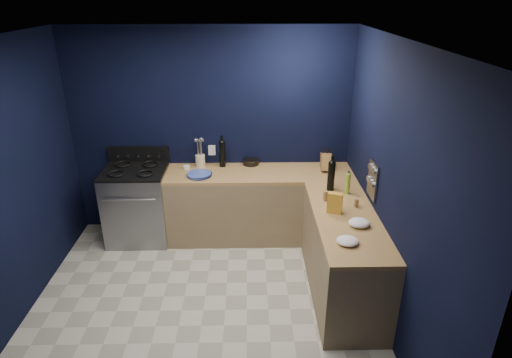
{
  "coord_description": "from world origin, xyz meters",
  "views": [
    {
      "loc": [
        0.47,
        -3.42,
        2.97
      ],
      "look_at": [
        0.55,
        1.0,
        1.0
      ],
      "focal_mm": 30.09,
      "sensor_mm": 36.0,
      "label": 1
    }
  ],
  "objects_px": {
    "utensil_crock": "(200,161)",
    "crouton_bag": "(335,203)",
    "plate_stack": "(199,175)",
    "knife_block": "(326,162)",
    "gas_range": "(138,205)"
  },
  "relations": [
    {
      "from": "plate_stack",
      "to": "crouton_bag",
      "type": "relative_size",
      "value": 1.34
    },
    {
      "from": "knife_block",
      "to": "crouton_bag",
      "type": "relative_size",
      "value": 1.0
    },
    {
      "from": "knife_block",
      "to": "crouton_bag",
      "type": "bearing_deg",
      "value": -91.66
    },
    {
      "from": "utensil_crock",
      "to": "crouton_bag",
      "type": "relative_size",
      "value": 0.7
    },
    {
      "from": "utensil_crock",
      "to": "knife_block",
      "type": "xyz_separation_m",
      "value": [
        1.57,
        -0.15,
        0.03
      ]
    },
    {
      "from": "plate_stack",
      "to": "crouton_bag",
      "type": "distance_m",
      "value": 1.74
    },
    {
      "from": "gas_range",
      "to": "plate_stack",
      "type": "xyz_separation_m",
      "value": [
        0.8,
        -0.09,
        0.46
      ]
    },
    {
      "from": "utensil_crock",
      "to": "knife_block",
      "type": "height_order",
      "value": "knife_block"
    },
    {
      "from": "crouton_bag",
      "to": "gas_range",
      "type": "bearing_deg",
      "value": 175.05
    },
    {
      "from": "plate_stack",
      "to": "knife_block",
      "type": "bearing_deg",
      "value": 6.1
    },
    {
      "from": "gas_range",
      "to": "crouton_bag",
      "type": "relative_size",
      "value": 4.26
    },
    {
      "from": "gas_range",
      "to": "utensil_crock",
      "type": "height_order",
      "value": "utensil_crock"
    },
    {
      "from": "plate_stack",
      "to": "knife_block",
      "type": "xyz_separation_m",
      "value": [
        1.55,
        0.17,
        0.09
      ]
    },
    {
      "from": "gas_range",
      "to": "knife_block",
      "type": "relative_size",
      "value": 4.28
    },
    {
      "from": "utensil_crock",
      "to": "crouton_bag",
      "type": "xyz_separation_m",
      "value": [
        1.47,
        -1.26,
        0.03
      ]
    }
  ]
}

